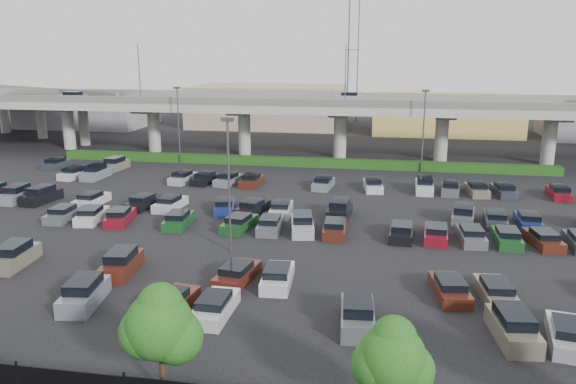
{
  "coord_description": "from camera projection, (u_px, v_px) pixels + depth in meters",
  "views": [
    {
      "loc": [
        11.36,
        -47.33,
        15.08
      ],
      "look_at": [
        2.52,
        3.22,
        2.0
      ],
      "focal_mm": 35.0,
      "sensor_mm": 36.0,
      "label": 1
    }
  ],
  "objects": [
    {
      "name": "ground",
      "position": [
        255.0,
        221.0,
        50.79
      ],
      "size": [
        280.0,
        280.0,
        0.0
      ],
      "primitive_type": "plane",
      "color": "black"
    },
    {
      "name": "overpass",
      "position": [
        304.0,
        108.0,
        79.66
      ],
      "size": [
        150.0,
        13.0,
        15.8
      ],
      "color": "#9C9B93",
      "rests_on": "ground"
    },
    {
      "name": "on_ramp",
      "position": [
        22.0,
        97.0,
        98.89
      ],
      "size": [
        50.93,
        30.13,
        8.8
      ],
      "color": "#9C9B93",
      "rests_on": "ground"
    },
    {
      "name": "hedge",
      "position": [
        298.0,
        162.0,
        74.52
      ],
      "size": [
        66.0,
        1.6,
        1.1
      ],
      "primitive_type": "cube",
      "color": "#173D12",
      "rests_on": "ground"
    },
    {
      "name": "tree_row",
      "position": [
        130.0,
        322.0,
        24.49
      ],
      "size": [
        65.07,
        3.66,
        5.94
      ],
      "color": "#332316",
      "rests_on": "ground"
    },
    {
      "name": "parked_cars",
      "position": [
        242.0,
        225.0,
        47.47
      ],
      "size": [
        63.07,
        41.59,
        1.67
      ],
      "color": "#1B4E23",
      "rests_on": "ground"
    },
    {
      "name": "light_poles",
      "position": [
        215.0,
        148.0,
        51.85
      ],
      "size": [
        66.9,
        48.38,
        10.3
      ],
      "color": "#46474B",
      "rests_on": "ground"
    },
    {
      "name": "distant_buildings",
      "position": [
        392.0,
        111.0,
        106.81
      ],
      "size": [
        138.0,
        24.0,
        9.0
      ],
      "color": "slate",
      "rests_on": "ground"
    },
    {
      "name": "comm_tower",
      "position": [
        353.0,
        47.0,
        116.91
      ],
      "size": [
        2.4,
        2.4,
        30.0
      ],
      "color": "#46474B",
      "rests_on": "ground"
    }
  ]
}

